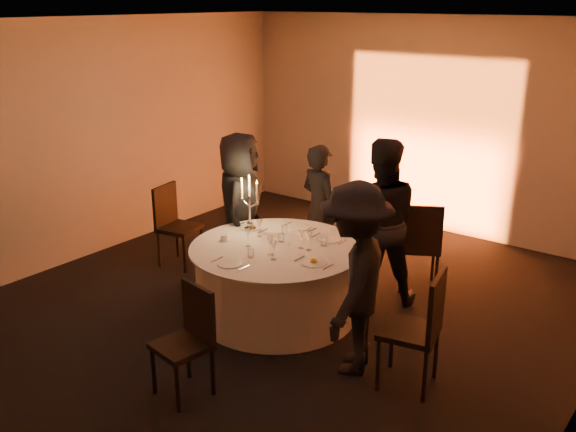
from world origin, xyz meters
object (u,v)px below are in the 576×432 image
Objects in this scene: guest_back_right at (379,222)px; guest_right at (355,279)px; chair_back_right at (420,241)px; guest_left at (240,207)px; coffee_cup at (224,238)px; candelabra at (250,211)px; chair_back_left at (328,222)px; banquet_table at (277,281)px; chair_right at (420,324)px; guest_back_left at (319,208)px; chair_left at (174,220)px; chair_front at (189,335)px.

guest_back_right is 1.45m from guest_right.
guest_left is at bearing -4.15° from chair_back_right.
guest_right reaches higher than chair_back_right.
candelabra reaches higher than coffee_cup.
coffee_cup is (-1.22, -1.14, -0.12)m from guest_back_right.
candelabra reaches higher than chair_back_left.
chair_right is at bearing -10.50° from banquet_table.
chair_back_right is at bearing -93.03° from guest_left.
guest_left reaches higher than guest_back_left.
guest_back_left is 1.05m from guest_back_right.
chair_back_left is 0.79× the size of chair_right.
banquet_table is 0.72m from coffee_cup.
candelabra is (0.40, -0.30, 0.11)m from guest_left.
guest_back_left is (1.55, 0.95, 0.21)m from chair_left.
chair_left is at bearing 46.10° from guest_back_left.
chair_right is 2.36m from coffee_cup.
guest_left is 2.77× the size of candelabra.
chair_back_left is at bearing 105.56° from banquet_table.
chair_front is (0.28, -1.55, 0.15)m from banquet_table.
banquet_table is at bearing 27.22° from chair_back_right.
chair_front is at bearing -58.41° from coffee_cup.
guest_back_right reaches higher than chair_right.
guest_left reaches higher than chair_back_left.
candelabra is (-0.22, -1.03, 0.20)m from guest_back_left.
banquet_table is 0.98× the size of guest_back_right.
chair_back_left is 0.46× the size of guest_back_right.
guest_back_right is at bearing 32.58° from chair_back_right.
guest_left is (-2.75, 0.86, 0.27)m from chair_right.
chair_back_left is at bearing 86.69° from candelabra.
candelabra is at bearing -155.35° from guest_left.
guest_left reaches higher than banquet_table.
guest_back_right is (1.00, -0.32, 0.13)m from guest_back_left.
chair_front is at bearing -57.09° from guest_right.
guest_right is 1.85m from candelabra.
guest_back_right reaches higher than guest_right.
guest_back_left is at bearing 77.86° from candelabra.
chair_back_right is at bearing 39.38° from candelabra.
chair_left is (-1.88, 0.31, 0.19)m from banquet_table.
chair_back_right is 2.21m from coffee_cup.
chair_left is at bearing 176.42° from candelabra.
chair_back_right is at bearing -175.09° from chair_back_left.
guest_back_left is 1.48m from coffee_cup.
chair_right is at bearing 96.17° from guest_back_right.
guest_back_right reaches higher than banquet_table.
guest_back_left is at bearing 123.17° from chair_back_left.
chair_right is at bearing -3.32° from coffee_cup.
guest_back_right is at bearing 30.42° from candelabra.
chair_left is 1.44m from coffee_cup.
guest_right is at bearing -18.80° from banquet_table.
chair_back_left is at bearing -67.94° from guest_back_right.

